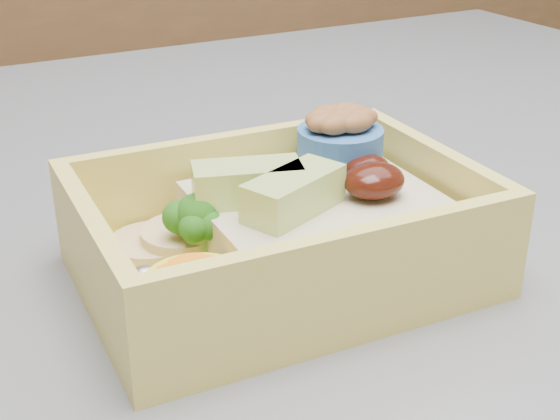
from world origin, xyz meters
name	(u,v)px	position (x,y,z in m)	size (l,w,h in m)	color
bento_box	(289,228)	(0.02, -0.20, 0.95)	(0.21, 0.16, 0.08)	#DECC5C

